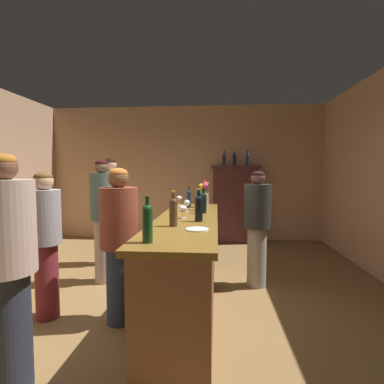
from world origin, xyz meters
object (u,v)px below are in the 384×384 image
Objects in this scene: wine_bottle_malbec at (203,202)px; wine_bottle_merlot at (173,210)px; flower_arrangement at (204,195)px; display_bottle_left at (224,159)px; wine_glass_front at (179,198)px; patron_redhead at (119,239)px; bartender at (257,224)px; wine_bottle_syrah at (199,207)px; wine_glass_mid at (187,203)px; bar_counter at (187,264)px; display_bottle_center at (247,159)px; wine_bottle_chardonnay at (189,198)px; wine_bottle_riesling at (147,221)px; patron_in_grey at (111,205)px; cheese_plate at (197,229)px; patron_in_navy at (103,215)px; wine_bottle_pinot at (199,199)px; display_cabinet at (235,202)px; display_bottle_midleft at (235,159)px; patron_near_entrance at (45,238)px; patron_by_cabinet at (8,264)px; wine_glass_rear at (183,209)px.

wine_bottle_malbec is 0.89m from wine_bottle_merlot.
display_bottle_left is (0.32, 2.20, 0.58)m from flower_arrangement.
flower_arrangement is (0.22, 1.47, 0.02)m from wine_bottle_merlot.
wine_glass_front is 0.09× the size of patron_redhead.
wine_bottle_merlot is 1.58m from bartender.
wine_bottle_syrah is 1.36m from wine_glass_front.
wine_bottle_merlot reaches higher than wine_bottle_malbec.
wine_glass_mid is at bearing 144.73° from wine_bottle_malbec.
display_bottle_center is at bearing 73.29° from bar_counter.
display_bottle_center reaches higher than flower_arrangement.
flower_arrangement is at bearing 66.32° from wine_glass_mid.
display_bottle_center is at bearing 65.93° from wine_bottle_chardonnay.
wine_bottle_riesling is 0.19× the size of patron_in_grey.
wine_bottle_malbec is at bearing 87.86° from wine_bottle_syrah.
wine_bottle_syrah is at bearing 91.58° from cheese_plate.
wine_bottle_pinot is at bearing 36.15° from patron_in_navy.
display_cabinet is 0.95m from display_bottle_left.
wine_bottle_riesling is at bearing -102.46° from wine_bottle_malbec.
patron_redhead is (-1.33, -3.51, -0.92)m from display_bottle_midleft.
display_bottle_left is at bearing 95.92° from patron_in_navy.
wine_bottle_riesling is 0.64m from wine_bottle_merlot.
wine_glass_front is at bearing 123.72° from wine_bottle_pinot.
wine_bottle_pinot is at bearing -103.15° from display_bottle_midleft.
display_bottle_midleft is at bearing 74.34° from wine_glass_mid.
patron_in_navy reaches higher than wine_bottle_pinot.
bartender is at bearing -86.31° from display_bottle_midleft.
display_bottle_center is at bearing 78.09° from cheese_plate.
patron_near_entrance is (-1.43, -0.30, 0.33)m from bar_counter.
wine_bottle_malbec is 1.01× the size of wine_bottle_pinot.
wine_bottle_chardonnay is 1.19m from patron_in_navy.
wine_glass_front is at bearing 55.76° from patron_redhead.
display_cabinet is 2.78m from wine_glass_mid.
wine_glass_mid is at bearing 19.26° from bartender.
wine_bottle_malbec reaches higher than wine_bottle_pinot.
display_bottle_midleft is 3.86m from patron_redhead.
patron_in_grey is at bearing -144.25° from display_bottle_center.
display_bottle_center is (1.18, 2.09, 0.65)m from wine_glass_front.
display_bottle_left is 0.19× the size of patron_in_grey.
patron_in_navy is at bearing 71.45° from patron_near_entrance.
wine_bottle_pinot is (0.17, 1.11, -0.00)m from wine_bottle_merlot.
patron_by_cabinet is (-1.04, -2.18, -0.26)m from wine_bottle_chardonnay.
wine_bottle_riesling is 1.65m from wine_glass_mid.
patron_redhead is (-0.64, -0.32, 0.33)m from bar_counter.
wine_bottle_riesling is at bearing -123.90° from cheese_plate.
wine_bottle_pinot is at bearing 81.45° from wine_bottle_riesling.
cheese_plate is at bearing -98.04° from display_bottle_midleft.
wine_glass_front is 0.09× the size of patron_in_navy.
wine_glass_rear is 3.43m from display_bottle_center.
patron_near_entrance is 1.04m from patron_in_navy.
flower_arrangement reaches higher than wine_glass_mid.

